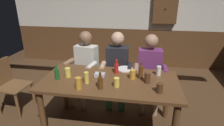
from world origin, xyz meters
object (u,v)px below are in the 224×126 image
object	(u,v)px
chair_empty_near_right	(9,84)
pint_glass_7	(147,78)
person_1	(117,66)
bottle_0	(141,72)
person_2	(150,69)
pint_glass_1	(78,83)
bottle_2	(116,68)
pint_glass_5	(117,82)
dining_table	(110,87)
pint_glass_0	(159,71)
bottle_3	(100,82)
condiment_caddy	(100,75)
wall_dart_cabinet	(165,8)
pint_glass_2	(133,74)
pint_glass_3	(160,88)
plate_0	(125,69)
pint_glass_6	(87,78)
person_0	(85,65)
pint_glass_4	(68,72)
bottle_1	(57,74)

from	to	relation	value
chair_empty_near_right	pint_glass_7	world-z (taller)	pint_glass_7
person_1	bottle_0	xyz separation A→B (m)	(0.40, -0.57, 0.17)
person_2	pint_glass_1	world-z (taller)	person_2
bottle_2	pint_glass_5	bearing A→B (deg)	-81.68
dining_table	pint_glass_0	xyz separation A→B (m)	(0.65, 0.25, 0.17)
bottle_3	pint_glass_0	size ratio (longest dim) A/B	1.62
pint_glass_5	condiment_caddy	bearing A→B (deg)	136.78
wall_dart_cabinet	pint_glass_7	bearing A→B (deg)	-99.22
pint_glass_2	pint_glass_3	bearing A→B (deg)	-44.00
chair_empty_near_right	pint_glass_2	distance (m)	2.03
chair_empty_near_right	plate_0	world-z (taller)	chair_empty_near_right
person_1	pint_glass_7	size ratio (longest dim) A/B	9.01
pint_glass_0	pint_glass_6	bearing A→B (deg)	-156.79
person_1	wall_dart_cabinet	xyz separation A→B (m)	(0.89, 1.79, 0.80)
bottle_3	chair_empty_near_right	bearing A→B (deg)	164.93
plate_0	condiment_caddy	bearing A→B (deg)	-136.03
chair_empty_near_right	pint_glass_0	xyz separation A→B (m)	(2.35, 0.08, 0.37)
pint_glass_3	wall_dart_cabinet	world-z (taller)	wall_dart_cabinet
plate_0	pint_glass_2	bearing A→B (deg)	-65.57
pint_glass_3	person_0	bearing A→B (deg)	142.66
dining_table	chair_empty_near_right	size ratio (longest dim) A/B	2.07
dining_table	pint_glass_4	size ratio (longest dim) A/B	14.24
condiment_caddy	bottle_0	size ratio (longest dim) A/B	0.57
pint_glass_4	wall_dart_cabinet	bearing A→B (deg)	59.07
pint_glass_6	wall_dart_cabinet	size ratio (longest dim) A/B	0.22
condiment_caddy	pint_glass_0	world-z (taller)	pint_glass_0
dining_table	pint_glass_6	world-z (taller)	pint_glass_6
bottle_1	bottle_3	distance (m)	0.65
pint_glass_2	wall_dart_cabinet	size ratio (longest dim) A/B	0.18
person_0	pint_glass_7	size ratio (longest dim) A/B	8.96
person_2	wall_dart_cabinet	size ratio (longest dim) A/B	1.79
condiment_caddy	pint_glass_6	world-z (taller)	pint_glass_6
condiment_caddy	pint_glass_4	bearing A→B (deg)	-170.33
person_2	chair_empty_near_right	xyz separation A→B (m)	(-2.25, -0.50, -0.22)
person_1	wall_dart_cabinet	distance (m)	2.16
wall_dart_cabinet	pint_glass_3	bearing A→B (deg)	-95.54
pint_glass_4	pint_glass_6	world-z (taller)	pint_glass_6
pint_glass_4	condiment_caddy	bearing A→B (deg)	9.67
bottle_0	bottle_3	bearing A→B (deg)	-141.50
condiment_caddy	person_1	bearing A→B (deg)	75.66
condiment_caddy	pint_glass_3	distance (m)	0.85
condiment_caddy	bottle_0	world-z (taller)	bottle_0
bottle_1	bottle_2	world-z (taller)	bottle_2
bottle_2	pint_glass_1	world-z (taller)	bottle_2
bottle_3	pint_glass_3	distance (m)	0.70
plate_0	bottle_1	size ratio (longest dim) A/B	1.15
person_0	pint_glass_6	distance (m)	0.88
pint_glass_3	pint_glass_7	bearing A→B (deg)	121.17
person_0	bottle_3	distance (m)	1.07
dining_table	bottle_1	size ratio (longest dim) A/B	8.71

